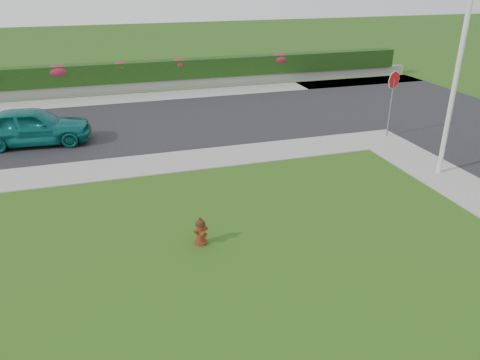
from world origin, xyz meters
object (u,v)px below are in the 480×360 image
object	(u,v)px
sedan_teal	(32,126)
utility_pole	(455,82)
stop_sign	(393,88)
fire_hydrant	(201,231)

from	to	relation	value
sedan_teal	utility_pole	distance (m)	15.51
sedan_teal	stop_sign	size ratio (longest dim) A/B	1.59
fire_hydrant	stop_sign	world-z (taller)	stop_sign
sedan_teal	utility_pole	world-z (taller)	utility_pole
sedan_teal	stop_sign	bearing A→B (deg)	-98.90
fire_hydrant	utility_pole	size ratio (longest dim) A/B	0.12
fire_hydrant	stop_sign	distance (m)	11.28
fire_hydrant	utility_pole	xyz separation A→B (m)	(8.83, 2.04, 2.80)
fire_hydrant	stop_sign	xyz separation A→B (m)	(9.38, 6.01, 1.72)
utility_pole	stop_sign	bearing A→B (deg)	82.11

